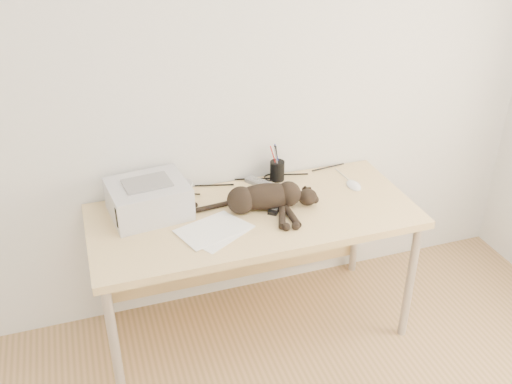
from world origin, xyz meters
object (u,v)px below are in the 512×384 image
object	(u,v)px
pen_cup	(277,170)
cat	(263,198)
mouse	(354,183)
desk	(249,226)
printer	(149,198)
mug	(183,192)

from	to	relation	value
pen_cup	cat	bearing A→B (deg)	-122.66
mouse	cat	bearing A→B (deg)	-171.95
desk	pen_cup	bearing A→B (deg)	41.94
printer	pen_cup	world-z (taller)	pen_cup
cat	mug	xyz separation A→B (m)	(-0.36, 0.21, -0.01)
cat	pen_cup	size ratio (longest dim) A/B	3.03
desk	cat	world-z (taller)	cat
printer	cat	world-z (taller)	printer
pen_cup	mouse	distance (m)	0.41
desk	printer	world-z (taller)	printer
mouse	pen_cup	bearing A→B (deg)	151.42
printer	cat	distance (m)	0.56
printer	cat	bearing A→B (deg)	-14.25
mug	cat	bearing A→B (deg)	-30.38
desk	pen_cup	xyz separation A→B (m)	(0.23, 0.20, 0.19)
mug	mouse	size ratio (longest dim) A/B	0.92
mug	desk	bearing A→B (deg)	-25.23
desk	mug	xyz separation A→B (m)	(-0.30, 0.14, 0.18)
printer	pen_cup	distance (m)	0.72
mouse	printer	bearing A→B (deg)	177.12
printer	mouse	xyz separation A→B (m)	(1.07, -0.07, -0.07)
cat	mug	distance (m)	0.41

